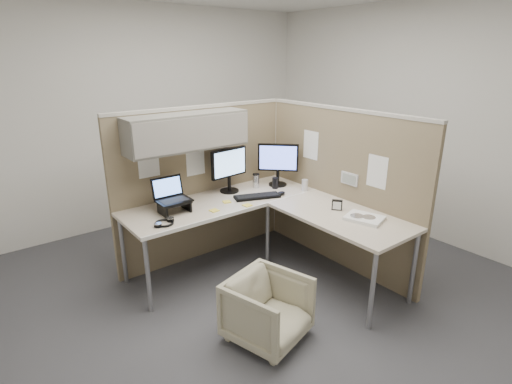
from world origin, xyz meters
TOP-DOWN VIEW (x-y plane):
  - ground at (0.00, 0.00)m, footprint 4.50×4.50m
  - partition_back at (-0.22, 0.83)m, footprint 2.00×0.36m
  - partition_right at (0.90, -0.07)m, footprint 0.07×2.03m
  - desk at (0.12, 0.13)m, footprint 2.00×1.98m
  - office_chair at (-0.47, -0.63)m, footprint 0.66×0.64m
  - monitor_left at (0.10, 0.71)m, footprint 0.44×0.20m
  - monitor_right at (0.65, 0.56)m, footprint 0.34×0.33m
  - laptop_station at (-0.63, 0.56)m, footprint 0.30×0.26m
  - keyboard at (0.21, 0.38)m, footprint 0.49×0.31m
  - mouse at (0.46, 0.29)m, footprint 0.11×0.08m
  - travel_mug at (0.41, 0.64)m, footprint 0.07×0.07m
  - soda_can_green at (0.76, 0.25)m, footprint 0.07×0.07m
  - soda_can_silver at (0.55, 0.50)m, footprint 0.07×0.07m
  - sticky_note_a at (-0.33, 0.34)m, footprint 0.08×0.08m
  - sticky_note_b at (-0.00, 0.26)m, footprint 0.08×0.08m
  - sticky_note_d at (-0.10, 0.46)m, footprint 0.10×0.10m
  - headphones at (-0.83, 0.34)m, footprint 0.21×0.21m
  - paper_stack at (0.61, -0.65)m, footprint 0.33×0.37m
  - desk_clock at (0.60, -0.34)m, footprint 0.09×0.10m

SIDE VIEW (x-z plane):
  - ground at x=0.00m, z-range 0.00..0.00m
  - office_chair at x=-0.47m, z-range 0.00..0.56m
  - desk at x=0.12m, z-range 0.32..1.05m
  - sticky_note_a at x=-0.33m, z-range 0.73..0.74m
  - sticky_note_b at x=0.00m, z-range 0.73..0.74m
  - sticky_note_d at x=-0.10m, z-range 0.73..0.74m
  - keyboard at x=0.21m, z-range 0.73..0.75m
  - headphones at x=-0.83m, z-range 0.73..0.76m
  - paper_stack at x=0.61m, z-range 0.73..0.76m
  - mouse at x=0.46m, z-range 0.73..0.77m
  - desk_clock at x=0.60m, z-range 0.73..0.83m
  - soda_can_green at x=0.76m, z-range 0.73..0.85m
  - soda_can_silver at x=0.55m, z-range 0.73..0.85m
  - travel_mug at x=0.41m, z-range 0.73..0.89m
  - partition_right at x=0.90m, z-range 0.00..1.63m
  - laptop_station at x=-0.63m, z-range 0.69..1.01m
  - monitor_left at x=0.10m, z-range 0.77..1.24m
  - monitor_right at x=0.65m, z-range 0.77..1.24m
  - partition_back at x=-0.22m, z-range 0.28..1.91m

